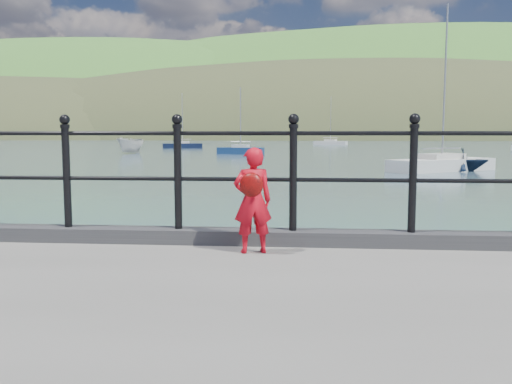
# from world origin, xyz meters

# --- Properties ---
(ground) EXTENTS (600.00, 600.00, 0.00)m
(ground) POSITION_xyz_m (0.00, 0.00, 0.00)
(ground) COLOR #2D4251
(ground) RESTS_ON ground
(kerb) EXTENTS (60.00, 0.30, 0.15)m
(kerb) POSITION_xyz_m (0.00, -0.15, 1.07)
(kerb) COLOR #28282B
(kerb) RESTS_ON quay
(railing) EXTENTS (18.11, 0.11, 1.20)m
(railing) POSITION_xyz_m (0.00, -0.15, 1.82)
(railing) COLOR black
(railing) RESTS_ON kerb
(far_shore) EXTENTS (830.00, 200.00, 156.00)m
(far_shore) POSITION_xyz_m (38.34, 239.41, -22.57)
(far_shore) COLOR #333A21
(far_shore) RESTS_ON ground
(child) EXTENTS (0.42, 0.35, 1.01)m
(child) POSITION_xyz_m (0.22, -0.57, 1.52)
(child) COLOR red
(child) RESTS_ON quay
(launch_white) EXTENTS (2.60, 4.67, 1.70)m
(launch_white) POSITION_xyz_m (-17.57, 50.65, 0.85)
(launch_white) COLOR beige
(launch_white) RESTS_ON ground
(launch_navy) EXTENTS (3.19, 3.04, 1.31)m
(launch_navy) POSITION_xyz_m (9.90, 26.07, 0.65)
(launch_navy) COLOR black
(launch_navy) RESTS_ON ground
(sailboat_deep) EXTENTS (6.37, 3.67, 9.04)m
(sailboat_deep) POSITION_xyz_m (5.73, 95.40, 0.34)
(sailboat_deep) COLOR beige
(sailboat_deep) RESTS_ON ground
(sailboat_port) EXTENTS (4.89, 2.42, 6.98)m
(sailboat_port) POSITION_xyz_m (-5.67, 49.49, 0.34)
(sailboat_port) COLOR navy
(sailboat_port) RESTS_ON ground
(sailboat_left) EXTENTS (5.84, 2.87, 8.03)m
(sailboat_left) POSITION_xyz_m (-16.48, 70.88, 0.34)
(sailboat_left) COLOR black
(sailboat_left) RESTS_ON ground
(sailboat_near) EXTENTS (6.78, 5.64, 9.47)m
(sailboat_near) POSITION_xyz_m (8.59, 25.90, 0.34)
(sailboat_near) COLOR silver
(sailboat_near) RESTS_ON ground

